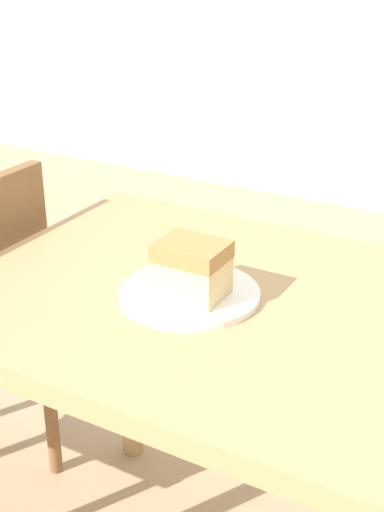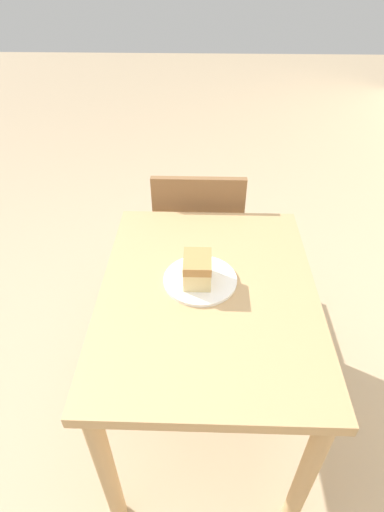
# 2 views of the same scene
# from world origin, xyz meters

# --- Properties ---
(ground_plane) EXTENTS (14.00, 14.00, 0.00)m
(ground_plane) POSITION_xyz_m (0.00, 0.00, 0.00)
(ground_plane) COLOR tan
(dining_table_near) EXTENTS (0.96, 0.74, 0.76)m
(dining_table_near) POSITION_xyz_m (-0.11, 0.47, 0.64)
(dining_table_near) COLOR tan
(dining_table_near) RESTS_ON ground_plane
(chair_near_window) EXTENTS (0.44, 0.44, 0.89)m
(chair_near_window) POSITION_xyz_m (-0.80, 0.42, 0.49)
(chair_near_window) COLOR brown
(chair_near_window) RESTS_ON ground_plane
(plate) EXTENTS (0.25, 0.25, 0.01)m
(plate) POSITION_xyz_m (-0.15, 0.44, 0.77)
(plate) COLOR white
(plate) RESTS_ON dining_table_near
(cake_slice) EXTENTS (0.12, 0.09, 0.10)m
(cake_slice) POSITION_xyz_m (-0.14, 0.43, 0.82)
(cake_slice) COLOR #E5CC89
(cake_slice) RESTS_ON plate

